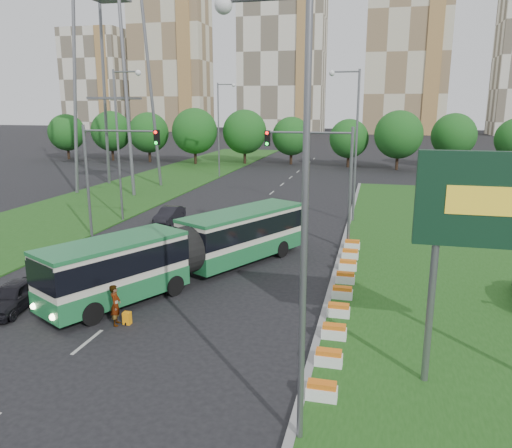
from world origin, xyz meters
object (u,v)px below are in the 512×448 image
(traffic_mast_median, at_px, (326,168))
(shopping_trolley, at_px, (127,318))
(articulated_bus, at_px, (187,248))
(pedestrian, at_px, (116,305))
(car_left_near, at_px, (12,296))
(car_left_far, at_px, (169,215))
(traffic_mast_left, at_px, (107,163))

(traffic_mast_median, height_order, shopping_trolley, traffic_mast_median)
(traffic_mast_median, height_order, articulated_bus, traffic_mast_median)
(articulated_bus, xyz_separation_m, pedestrian, (-0.75, -6.49, -0.78))
(car_left_near, height_order, car_left_far, car_left_near)
(traffic_mast_median, distance_m, shopping_trolley, 16.52)
(traffic_mast_left, distance_m, shopping_trolley, 16.22)
(traffic_mast_median, relative_size, car_left_far, 2.07)
(articulated_bus, relative_size, car_left_near, 4.30)
(traffic_mast_left, bearing_deg, pedestrian, -59.73)
(articulated_bus, bearing_deg, car_left_far, 145.15)
(traffic_mast_left, height_order, shopping_trolley, traffic_mast_left)
(car_left_near, bearing_deg, shopping_trolley, -10.53)
(traffic_mast_left, height_order, car_left_far, traffic_mast_left)
(car_left_near, distance_m, car_left_far, 18.21)
(pedestrian, height_order, shopping_trolley, pedestrian)
(car_left_near, distance_m, shopping_trolley, 5.94)
(pedestrian, bearing_deg, traffic_mast_left, 14.61)
(car_left_near, bearing_deg, traffic_mast_left, 90.83)
(articulated_bus, xyz_separation_m, car_left_far, (-6.26, 12.05, -1.06))
(car_left_near, bearing_deg, car_left_far, 81.10)
(car_left_far, bearing_deg, car_left_near, -90.38)
(pedestrian, bearing_deg, car_left_far, 0.89)
(shopping_trolley, bearing_deg, car_left_near, 178.27)
(traffic_mast_median, xyz_separation_m, traffic_mast_left, (-15.16, -1.00, 0.00))
(car_left_far, bearing_deg, traffic_mast_median, -18.79)
(traffic_mast_left, bearing_deg, traffic_mast_median, 3.77)
(traffic_mast_left, distance_m, pedestrian, 15.95)
(traffic_mast_median, height_order, car_left_near, traffic_mast_median)
(traffic_mast_left, bearing_deg, shopping_trolley, -58.09)
(traffic_mast_left, relative_size, car_left_near, 2.04)
(traffic_mast_median, bearing_deg, articulated_bus, -130.80)
(car_left_far, distance_m, shopping_trolley, 19.32)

